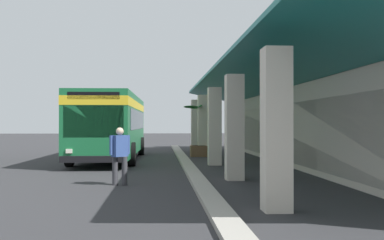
# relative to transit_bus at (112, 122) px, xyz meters

# --- Properties ---
(ground) EXTENTS (120.00, 120.00, 0.00)m
(ground) POSITION_rel_transit_bus_xyz_m (1.01, 8.05, -1.85)
(ground) COLOR #2D2D30
(curb_strip) EXTENTS (31.06, 0.50, 0.12)m
(curb_strip) POSITION_rel_transit_bus_xyz_m (3.41, 3.51, -1.79)
(curb_strip) COLOR #9E998E
(curb_strip) RESTS_ON ground
(transit_bus) EXTENTS (11.26, 2.98, 3.34)m
(transit_bus) POSITION_rel_transit_bus_xyz_m (0.00, 0.00, 0.00)
(transit_bus) COLOR #196638
(transit_bus) RESTS_ON ground
(pedestrian) EXTENTS (0.50, 0.56, 1.66)m
(pedestrian) POSITION_rel_transit_bus_xyz_m (9.54, 1.20, -0.92)
(pedestrian) COLOR #38383D
(pedestrian) RESTS_ON ground
(potted_palm) EXTENTS (1.94, 1.78, 2.86)m
(potted_palm) POSITION_rel_transit_bus_xyz_m (-1.76, 4.50, -1.18)
(potted_palm) COLOR brown
(potted_palm) RESTS_ON ground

